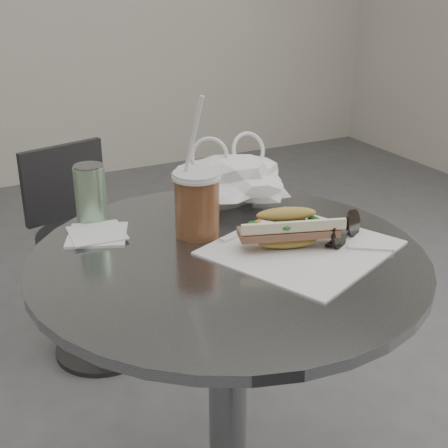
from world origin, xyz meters
name	(u,v)px	position (x,y,z in m)	size (l,w,h in m)	color
cafe_table	(228,373)	(0.00, 0.20, 0.47)	(0.76, 0.76, 0.74)	slate
chair_far	(91,265)	(-0.04, 1.11, 0.31)	(0.37, 0.40, 0.70)	#303032
sandwich_paper	(301,247)	(0.14, 0.16, 0.74)	(0.31, 0.30, 0.00)	white
banh_mi	(287,229)	(0.11, 0.17, 0.78)	(0.25, 0.16, 0.08)	gold
iced_coffee	(197,202)	(-0.01, 0.31, 0.81)	(0.10, 0.10, 0.29)	brown
sunglasses	(345,231)	(0.23, 0.15, 0.76)	(0.12, 0.08, 0.06)	black
plastic_bag	(234,183)	(0.12, 0.41, 0.80)	(0.24, 0.18, 0.12)	white
napkin_stack	(97,234)	(-0.20, 0.39, 0.74)	(0.15, 0.15, 0.01)	white
drink_can	(91,194)	(-0.18, 0.48, 0.80)	(0.07, 0.07, 0.13)	#5B9D5E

